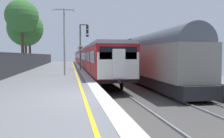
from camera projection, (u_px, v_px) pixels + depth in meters
ground at (153, 108)px, 10.25m from camera, size 17.40×110.00×1.21m
commuter_train_at_platform at (86, 58)px, 44.23m from camera, size 2.83×60.25×3.81m
freight_train_adjacent_track at (121, 57)px, 32.74m from camera, size 2.60×41.16×4.52m
signal_gantry at (82, 41)px, 28.53m from camera, size 1.10×0.24×5.39m
speed_limit_sign at (81, 54)px, 25.98m from camera, size 0.59×0.08×2.78m
platform_lamp_mid at (64, 36)px, 19.99m from camera, size 2.00×0.20×5.59m
background_tree_left at (23, 17)px, 27.71m from camera, size 3.84×3.84×8.18m
background_tree_centre at (25, 29)px, 31.92m from camera, size 4.73×4.73×7.63m
background_tree_right at (30, 33)px, 39.25m from camera, size 3.97×4.12×7.48m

